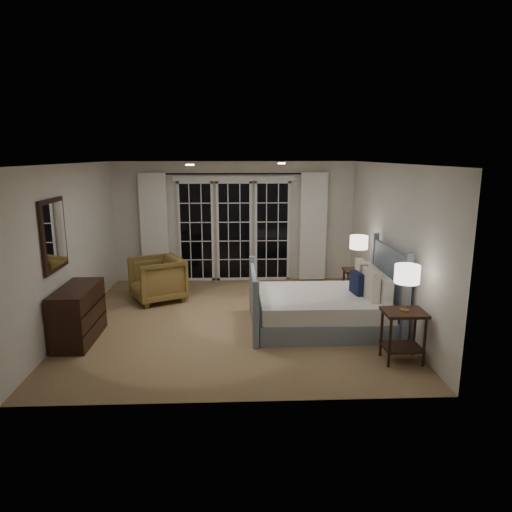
{
  "coord_description": "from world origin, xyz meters",
  "views": [
    {
      "loc": [
        0.06,
        -7.0,
        2.63
      ],
      "look_at": [
        0.36,
        0.09,
        1.05
      ],
      "focal_mm": 32.0,
      "sensor_mm": 36.0,
      "label": 1
    }
  ],
  "objects_px": {
    "nightstand_right": "(357,281)",
    "lamp_right": "(359,243)",
    "bed": "(325,307)",
    "nightstand_left": "(403,328)",
    "dresser": "(78,314)",
    "lamp_left": "(407,275)",
    "armchair": "(157,279)"
  },
  "relations": [
    {
      "from": "lamp_left",
      "to": "nightstand_left",
      "type": "bearing_deg",
      "value": 165.96
    },
    {
      "from": "lamp_left",
      "to": "armchair",
      "type": "height_order",
      "value": "lamp_left"
    },
    {
      "from": "nightstand_right",
      "to": "armchair",
      "type": "distance_m",
      "value": 3.63
    },
    {
      "from": "nightstand_left",
      "to": "nightstand_right",
      "type": "bearing_deg",
      "value": 89.5
    },
    {
      "from": "lamp_left",
      "to": "armchair",
      "type": "xyz_separation_m",
      "value": [
        -3.59,
        2.69,
        -0.76
      ]
    },
    {
      "from": "armchair",
      "to": "lamp_right",
      "type": "bearing_deg",
      "value": 57.65
    },
    {
      "from": "bed",
      "to": "nightstand_left",
      "type": "distance_m",
      "value": 1.48
    },
    {
      "from": "lamp_right",
      "to": "lamp_left",
      "type": "bearing_deg",
      "value": -90.5
    },
    {
      "from": "lamp_right",
      "to": "bed",
      "type": "bearing_deg",
      "value": -125.16
    },
    {
      "from": "nightstand_left",
      "to": "lamp_right",
      "type": "relative_size",
      "value": 1.12
    },
    {
      "from": "nightstand_right",
      "to": "lamp_right",
      "type": "distance_m",
      "value": 0.7
    },
    {
      "from": "lamp_right",
      "to": "dresser",
      "type": "distance_m",
      "value": 4.74
    },
    {
      "from": "nightstand_right",
      "to": "lamp_left",
      "type": "bearing_deg",
      "value": -90.5
    },
    {
      "from": "nightstand_left",
      "to": "dresser",
      "type": "relative_size",
      "value": 0.61
    },
    {
      "from": "lamp_right",
      "to": "dresser",
      "type": "height_order",
      "value": "lamp_right"
    },
    {
      "from": "bed",
      "to": "nightstand_left",
      "type": "xyz_separation_m",
      "value": [
        0.76,
        -1.26,
        0.13
      ]
    },
    {
      "from": "bed",
      "to": "nightstand_right",
      "type": "distance_m",
      "value": 1.37
    },
    {
      "from": "nightstand_left",
      "to": "nightstand_right",
      "type": "distance_m",
      "value": 2.38
    },
    {
      "from": "nightstand_left",
      "to": "dresser",
      "type": "distance_m",
      "value": 4.5
    },
    {
      "from": "nightstand_right",
      "to": "dresser",
      "type": "bearing_deg",
      "value": -161.22
    },
    {
      "from": "bed",
      "to": "lamp_right",
      "type": "bearing_deg",
      "value": 54.84
    },
    {
      "from": "nightstand_right",
      "to": "lamp_right",
      "type": "bearing_deg",
      "value": 7.13
    },
    {
      "from": "nightstand_left",
      "to": "lamp_right",
      "type": "xyz_separation_m",
      "value": [
        0.02,
        2.38,
        0.66
      ]
    },
    {
      "from": "lamp_left",
      "to": "bed",
      "type": "bearing_deg",
      "value": 121.2
    },
    {
      "from": "nightstand_left",
      "to": "lamp_right",
      "type": "distance_m",
      "value": 2.47
    },
    {
      "from": "nightstand_right",
      "to": "dresser",
      "type": "relative_size",
      "value": 0.56
    },
    {
      "from": "bed",
      "to": "dresser",
      "type": "bearing_deg",
      "value": -173.85
    },
    {
      "from": "nightstand_right",
      "to": "lamp_right",
      "type": "height_order",
      "value": "lamp_right"
    },
    {
      "from": "lamp_left",
      "to": "lamp_right",
      "type": "bearing_deg",
      "value": 89.5
    },
    {
      "from": "nightstand_right",
      "to": "lamp_right",
      "type": "relative_size",
      "value": 1.03
    },
    {
      "from": "dresser",
      "to": "nightstand_right",
      "type": "bearing_deg",
      "value": 18.78
    },
    {
      "from": "nightstand_right",
      "to": "nightstand_left",
      "type": "bearing_deg",
      "value": -90.5
    }
  ]
}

